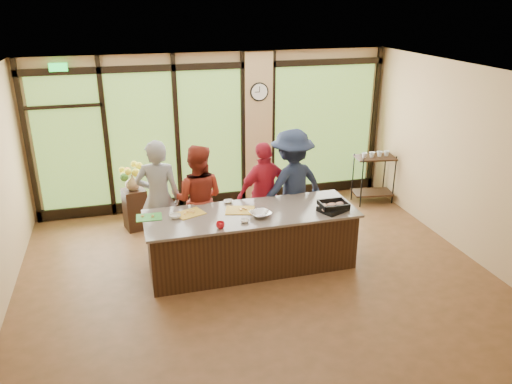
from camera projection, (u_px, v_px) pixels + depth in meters
floor at (257, 275)px, 7.58m from camera, size 7.00×7.00×0.00m
ceiling at (257, 75)px, 6.48m from camera, size 7.00×7.00×0.00m
back_wall at (215, 131)px, 9.72m from camera, size 7.00×0.00×7.00m
right_wall at (469, 163)px, 7.90m from camera, size 0.00×6.00×6.00m
window_wall at (224, 137)px, 9.76m from camera, size 6.90×0.12×3.00m
island_base at (251, 241)px, 7.69m from camera, size 3.10×1.00×0.88m
countertop at (251, 214)px, 7.52m from camera, size 3.20×1.10×0.04m
wall_clock at (259, 92)px, 9.53m from camera, size 0.36×0.04×0.36m
cook_left at (159, 198)px, 7.92m from camera, size 0.78×0.59×1.93m
cook_midleft at (198, 199)px, 8.06m from camera, size 1.06×0.94×1.81m
cook_midright at (265, 194)px, 8.32m from camera, size 1.12×0.70×1.77m
cook_right at (292, 186)px, 8.39m from camera, size 1.42×1.05×1.95m
roasting_pan at (333, 208)px, 7.56m from camera, size 0.51×0.47×0.07m
mixing_bowl at (261, 214)px, 7.35m from camera, size 0.37×0.37×0.07m
cutting_board_left at (149, 217)px, 7.34m from camera, size 0.39×0.30×0.01m
cutting_board_center at (190, 213)px, 7.46m from camera, size 0.49×0.43×0.01m
cutting_board_right at (240, 210)px, 7.57m from camera, size 0.51×0.44×0.01m
prep_bowl_near at (175, 216)px, 7.31m from camera, size 0.23×0.23×0.05m
prep_bowl_mid at (245, 221)px, 7.18m from camera, size 0.16×0.16×0.04m
prep_bowl_far at (229, 202)px, 7.86m from camera, size 0.16×0.16×0.04m
red_ramekin at (220, 225)px, 6.98m from camera, size 0.13×0.13×0.10m
flower_stand at (135, 209)px, 9.00m from camera, size 0.46×0.46×0.75m
flower_vase at (133, 182)px, 8.81m from camera, size 0.33×0.33×0.28m
bar_cart at (374, 172)px, 10.07m from camera, size 0.84×0.56×1.07m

